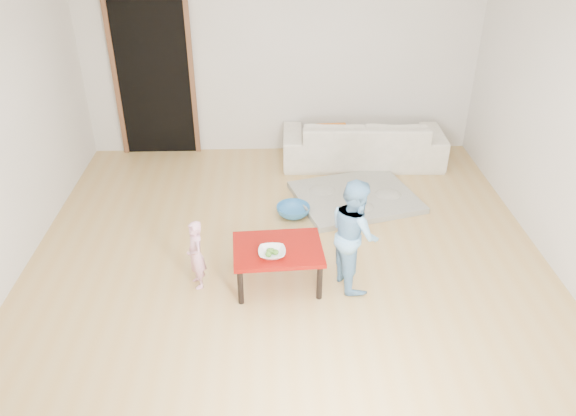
{
  "coord_description": "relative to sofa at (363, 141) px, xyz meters",
  "views": [
    {
      "loc": [
        -0.15,
        -4.5,
        3.2
      ],
      "look_at": [
        0.0,
        -0.2,
        0.65
      ],
      "focal_mm": 35.0,
      "sensor_mm": 36.0,
      "label": 1
    }
  ],
  "objects": [
    {
      "name": "floor",
      "position": [
        -1.03,
        -2.05,
        -0.3
      ],
      "size": [
        5.0,
        5.0,
        0.01
      ],
      "primitive_type": "cube",
      "color": "tan",
      "rests_on": "ground"
    },
    {
      "name": "back_wall",
      "position": [
        -1.03,
        0.45,
        1.0
      ],
      "size": [
        5.0,
        0.02,
        2.6
      ],
      "primitive_type": "cube",
      "color": "silver",
      "rests_on": "floor"
    },
    {
      "name": "right_wall",
      "position": [
        1.47,
        -2.05,
        1.0
      ],
      "size": [
        0.02,
        5.0,
        2.6
      ],
      "primitive_type": "cube",
      "color": "silver",
      "rests_on": "floor"
    },
    {
      "name": "doorway",
      "position": [
        -2.63,
        0.43,
        0.73
      ],
      "size": [
        1.02,
        0.08,
        2.11
      ],
      "primitive_type": null,
      "color": "brown",
      "rests_on": "back_wall"
    },
    {
      "name": "sofa",
      "position": [
        0.0,
        0.0,
        0.0
      ],
      "size": [
        2.05,
        0.86,
        0.59
      ],
      "primitive_type": "imported",
      "rotation": [
        0.0,
        0.0,
        3.11
      ],
      "color": "white",
      "rests_on": "floor"
    },
    {
      "name": "cushion",
      "position": [
        -0.44,
        -0.13,
        0.15
      ],
      "size": [
        0.48,
        0.44,
        0.12
      ],
      "primitive_type": "cube",
      "rotation": [
        0.0,
        0.0,
        0.07
      ],
      "color": "orange",
      "rests_on": "sofa"
    },
    {
      "name": "red_table",
      "position": [
        -1.13,
        -2.49,
        -0.1
      ],
      "size": [
        0.82,
        0.63,
        0.39
      ],
      "primitive_type": null,
      "rotation": [
        0.0,
        0.0,
        0.06
      ],
      "color": "maroon",
      "rests_on": "floor"
    },
    {
      "name": "bowl",
      "position": [
        -1.18,
        -2.61,
        0.12
      ],
      "size": [
        0.24,
        0.24,
        0.06
      ],
      "primitive_type": "imported",
      "color": "white",
      "rests_on": "red_table"
    },
    {
      "name": "broccoli",
      "position": [
        -1.18,
        -2.61,
        0.12
      ],
      "size": [
        0.12,
        0.12,
        0.06
      ],
      "primitive_type": null,
      "color": "#2D5919",
      "rests_on": "red_table"
    },
    {
      "name": "child_pink",
      "position": [
        -1.85,
        -2.49,
        0.03
      ],
      "size": [
        0.24,
        0.28,
        0.66
      ],
      "primitive_type": "imported",
      "rotation": [
        0.0,
        0.0,
        -1.16
      ],
      "color": "pink",
      "rests_on": "floor"
    },
    {
      "name": "child_blue",
      "position": [
        -0.46,
        -2.49,
        0.22
      ],
      "size": [
        0.51,
        0.59,
        1.04
      ],
      "primitive_type": "imported",
      "rotation": [
        0.0,
        0.0,
        1.82
      ],
      "color": "#5CA8D6",
      "rests_on": "floor"
    },
    {
      "name": "basin",
      "position": [
        -0.94,
        -1.31,
        -0.24
      ],
      "size": [
        0.37,
        0.37,
        0.11
      ],
      "primitive_type": "imported",
      "color": "teal",
      "rests_on": "floor"
    },
    {
      "name": "blanket",
      "position": [
        -0.21,
        -0.99,
        -0.26
      ],
      "size": [
        1.55,
        1.4,
        0.06
      ],
      "primitive_type": null,
      "rotation": [
        0.0,
        0.0,
        0.28
      ],
      "color": "#9E9C8C",
      "rests_on": "floor"
    }
  ]
}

